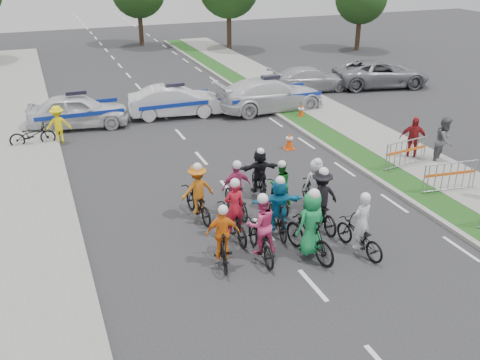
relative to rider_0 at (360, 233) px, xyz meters
name	(u,v)px	position (x,y,z in m)	size (l,w,h in m)	color
ground	(313,285)	(-1.88, -0.91, -0.61)	(90.00, 90.00, 0.00)	#28282B
curb_right	(372,176)	(3.22, 4.09, -0.55)	(0.20, 60.00, 0.12)	gray
grass_strip	(388,173)	(3.92, 4.09, -0.55)	(1.20, 60.00, 0.11)	#254C18
sidewalk_right	(429,166)	(5.72, 4.09, -0.54)	(2.40, 60.00, 0.13)	gray
sidewalk_left	(26,236)	(-8.38, 4.09, -0.54)	(3.00, 60.00, 0.13)	gray
rider_0	(360,233)	(0.00, 0.00, 0.00)	(0.89, 1.87, 1.83)	black
rider_1	(310,231)	(-1.35, 0.29, 0.18)	(0.95, 2.01, 2.04)	black
rider_2	(261,234)	(-2.56, 0.76, 0.10)	(0.83, 1.91, 1.91)	black
rider_3	(223,241)	(-3.61, 0.82, 0.07)	(0.94, 1.73, 1.75)	black
rider_4	(320,204)	(-0.30, 1.63, 0.14)	(1.07, 1.90, 1.93)	black
rider_5	(278,210)	(-1.61, 1.71, 0.17)	(1.51, 1.80, 1.84)	black
rider_6	(234,218)	(-2.84, 1.98, 0.01)	(0.65, 1.83, 1.87)	black
rider_7	(315,189)	(0.10, 2.68, 0.09)	(0.76, 1.70, 1.76)	black
rider_8	(280,191)	(-0.88, 3.12, 0.02)	(0.77, 1.69, 1.67)	black
rider_9	(236,194)	(-2.29, 3.24, 0.10)	(0.93, 1.76, 1.83)	black
rider_10	(198,197)	(-3.44, 3.47, 0.11)	(1.07, 1.86, 1.84)	black
rider_11	(259,175)	(-1.10, 4.24, 0.12)	(1.40, 1.67, 1.71)	black
police_car_0	(78,111)	(-5.83, 13.78, 0.15)	(1.78, 4.43, 1.51)	silver
police_car_1	(175,101)	(-1.33, 13.79, 0.12)	(1.54, 4.41, 1.45)	silver
police_car_2	(270,95)	(3.27, 12.99, 0.19)	(2.23, 5.49, 1.59)	silver
civilian_sedan	(310,79)	(6.89, 15.59, 0.06)	(1.87, 4.59, 1.33)	#A8A8AD
civilian_suv	(381,73)	(11.18, 14.97, 0.15)	(2.50, 5.42, 1.51)	gray
spectator_1	(444,141)	(6.47, 4.30, 0.29)	(0.87, 0.68, 1.80)	#56575B
spectator_2	(413,139)	(5.58, 4.98, 0.26)	(1.01, 0.42, 1.72)	maroon
marshal_hiviz	(58,124)	(-6.81, 11.98, 0.18)	(1.02, 0.58, 1.57)	#FFE80D
barrier_1	(449,178)	(4.82, 2.07, -0.05)	(2.00, 0.50, 1.12)	#A5A8AD
barrier_2	(406,154)	(4.82, 4.35, -0.05)	(2.00, 0.50, 1.12)	#A5A8AD
cone_0	(289,141)	(1.76, 7.76, -0.26)	(0.40, 0.40, 0.70)	#F24C0C
cone_1	(301,111)	(4.12, 11.27, -0.26)	(0.40, 0.40, 0.70)	#F24C0C
parked_bike	(32,135)	(-7.88, 11.96, -0.13)	(0.63, 1.80, 0.95)	black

